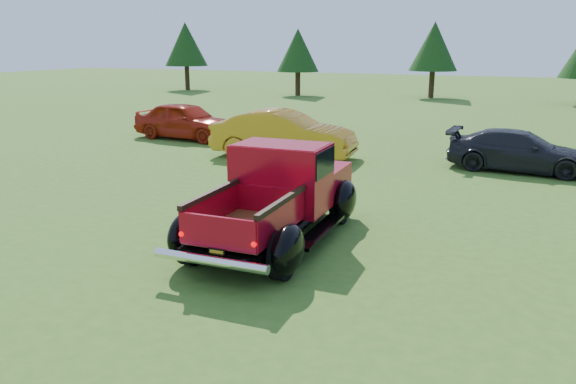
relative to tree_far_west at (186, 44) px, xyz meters
The scene contains 8 objects.
ground 37.37m from the tree_far_west, 53.75° to the right, with size 120.00×120.00×0.00m, color #37601B.
tree_far_west is the anchor object (origin of this frame).
tree_west 10.06m from the tree_far_west, ahead, with size 2.94×2.94×4.60m.
tree_mid_left 19.03m from the tree_far_west, ahead, with size 3.20×3.20×5.00m.
pickup_truck 36.16m from the tree_far_west, 53.15° to the right, with size 2.41×4.87×1.78m.
show_car_red 24.39m from the tree_far_west, 56.10° to the right, with size 1.66×4.13×1.41m, color #9E1F0E.
show_car_yellow 28.84m from the tree_far_west, 49.87° to the right, with size 1.60×4.59×1.51m, color orange.
show_car_grey 33.12m from the tree_far_west, 39.38° to the right, with size 1.63×4.02×1.17m, color black.
Camera 1 is at (3.93, -8.14, 3.57)m, focal length 35.00 mm.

